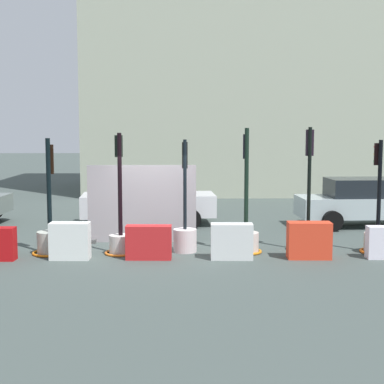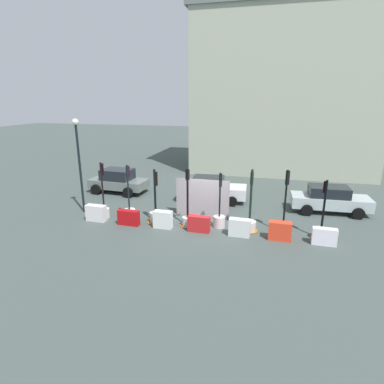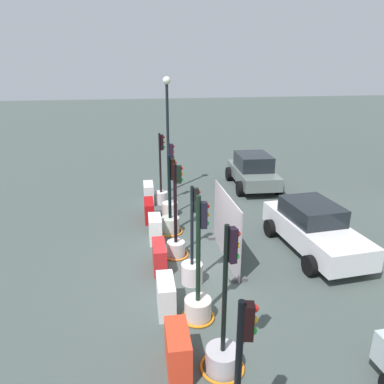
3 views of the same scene
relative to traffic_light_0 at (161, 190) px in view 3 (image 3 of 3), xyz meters
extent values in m
plane|color=#404B48|center=(5.65, 0.33, -0.63)|extent=(120.00, 120.00, 0.00)
cylinder|color=silver|center=(0.00, -0.01, -0.36)|extent=(0.58, 0.58, 0.54)
cylinder|color=black|center=(0.00, -0.01, 1.22)|extent=(0.09, 0.09, 2.63)
cube|color=black|center=(-0.01, 0.10, 2.13)|extent=(0.18, 0.14, 0.66)
sphere|color=red|center=(-0.01, 0.17, 2.35)|extent=(0.11, 0.11, 0.11)
sphere|color=orange|center=(-0.01, 0.17, 2.13)|extent=(0.11, 0.11, 0.11)
sphere|color=green|center=(-0.01, 0.17, 1.92)|extent=(0.11, 0.11, 0.11)
cylinder|color=silver|center=(1.44, 0.21, -0.36)|extent=(0.63, 0.63, 0.54)
cylinder|color=black|center=(1.44, 0.21, 1.17)|extent=(0.08, 0.08, 2.52)
cube|color=black|center=(1.41, 0.32, 2.02)|extent=(0.17, 0.17, 0.66)
sphere|color=red|center=(1.39, 0.41, 2.24)|extent=(0.09, 0.09, 0.09)
sphere|color=orange|center=(1.39, 0.41, 2.02)|extent=(0.09, 0.09, 0.09)
sphere|color=green|center=(1.39, 0.41, 1.80)|extent=(0.09, 0.09, 0.09)
cylinder|color=#B0B4A7|center=(3.06, 0.03, -0.34)|extent=(0.67, 0.67, 0.58)
cylinder|color=black|center=(3.06, 0.03, 1.13)|extent=(0.12, 0.12, 2.37)
cube|color=black|center=(3.08, 0.16, 1.78)|extent=(0.19, 0.16, 0.74)
sphere|color=red|center=(3.09, 0.24, 2.02)|extent=(0.11, 0.11, 0.11)
sphere|color=orange|center=(3.09, 0.24, 1.78)|extent=(0.11, 0.11, 0.11)
sphere|color=green|center=(3.09, 0.24, 1.53)|extent=(0.11, 0.11, 0.11)
torus|color=orange|center=(3.06, 0.03, -0.60)|extent=(0.93, 0.93, 0.06)
cylinder|color=beige|center=(4.85, 0.00, -0.39)|extent=(0.58, 0.58, 0.49)
cylinder|color=black|center=(4.85, 0.00, 1.15)|extent=(0.11, 0.11, 2.59)
cube|color=black|center=(4.82, 0.12, 2.11)|extent=(0.19, 0.19, 0.55)
sphere|color=red|center=(4.80, 0.21, 2.29)|extent=(0.10, 0.10, 0.10)
sphere|color=orange|center=(4.80, 0.21, 2.11)|extent=(0.10, 0.10, 0.10)
sphere|color=green|center=(4.80, 0.21, 1.92)|extent=(0.10, 0.10, 0.10)
torus|color=orange|center=(4.85, 0.00, -0.60)|extent=(0.82, 0.82, 0.06)
cylinder|color=silver|center=(6.50, 0.23, -0.34)|extent=(0.60, 0.60, 0.59)
cylinder|color=black|center=(6.50, 0.23, 1.12)|extent=(0.09, 0.09, 2.31)
cube|color=black|center=(6.50, 0.34, 1.87)|extent=(0.14, 0.13, 0.67)
sphere|color=red|center=(6.49, 0.42, 2.09)|extent=(0.09, 0.09, 0.09)
sphere|color=orange|center=(6.49, 0.42, 1.87)|extent=(0.09, 0.09, 0.09)
sphere|color=green|center=(6.49, 0.42, 1.64)|extent=(0.09, 0.09, 0.09)
cylinder|color=beige|center=(8.06, 0.10, -0.37)|extent=(0.66, 0.66, 0.53)
cylinder|color=black|center=(8.06, 0.10, 1.23)|extent=(0.11, 0.11, 2.67)
cube|color=black|center=(8.06, 0.22, 2.10)|extent=(0.15, 0.15, 0.62)
sphere|color=red|center=(8.05, 0.31, 2.30)|extent=(0.09, 0.09, 0.09)
sphere|color=orange|center=(8.05, 0.31, 2.10)|extent=(0.09, 0.09, 0.09)
sphere|color=green|center=(8.05, 0.31, 1.89)|extent=(0.09, 0.09, 0.09)
torus|color=orange|center=(8.06, 0.10, -0.60)|extent=(0.83, 0.83, 0.07)
cylinder|color=#ADA9B2|center=(9.71, 0.29, -0.40)|extent=(0.70, 0.70, 0.47)
cylinder|color=black|center=(9.71, 0.29, 1.21)|extent=(0.10, 0.10, 2.75)
cube|color=black|center=(9.73, 0.40, 2.19)|extent=(0.19, 0.16, 0.68)
sphere|color=red|center=(9.74, 0.48, 2.41)|extent=(0.11, 0.11, 0.11)
sphere|color=orange|center=(9.74, 0.48, 2.19)|extent=(0.11, 0.11, 0.11)
sphere|color=green|center=(9.74, 0.48, 1.96)|extent=(0.11, 0.11, 0.11)
torus|color=orange|center=(9.71, 0.29, -0.60)|extent=(0.92, 0.92, 0.06)
cylinder|color=black|center=(11.45, 0.03, 1.07)|extent=(0.10, 0.10, 2.38)
cube|color=black|center=(11.42, 0.15, 1.90)|extent=(0.21, 0.18, 0.56)
sphere|color=red|center=(11.40, 0.23, 2.09)|extent=(0.11, 0.11, 0.11)
sphere|color=orange|center=(11.40, 0.23, 1.90)|extent=(0.11, 0.11, 0.11)
sphere|color=green|center=(11.40, 0.23, 1.71)|extent=(0.11, 0.11, 0.11)
cube|color=silver|center=(-0.19, -0.55, -0.19)|extent=(1.12, 0.46, 0.89)
cube|color=#B10F12|center=(1.79, -0.66, -0.23)|extent=(1.17, 0.40, 0.81)
cube|color=silver|center=(3.68, -0.58, -0.18)|extent=(0.97, 0.46, 0.91)
cube|color=red|center=(5.61, -0.61, -0.22)|extent=(1.12, 0.41, 0.83)
cube|color=silver|center=(7.64, -0.63, -0.19)|extent=(1.03, 0.45, 0.88)
cube|color=red|center=(9.54, -0.60, -0.18)|extent=(1.07, 0.49, 0.91)
cube|color=silver|center=(5.30, 4.56, 0.03)|extent=(4.47, 1.98, 0.71)
cube|color=black|center=(5.03, 4.54, 0.67)|extent=(2.06, 1.62, 0.57)
cylinder|color=black|center=(6.60, 5.55, -0.32)|extent=(0.64, 0.32, 0.62)
cylinder|color=black|center=(6.71, 3.74, -0.32)|extent=(0.64, 0.32, 0.62)
cylinder|color=black|center=(3.90, 5.37, -0.32)|extent=(0.64, 0.32, 0.62)
cylinder|color=black|center=(4.01, 3.57, -0.32)|extent=(0.64, 0.32, 0.62)
cube|color=slate|center=(-1.53, 4.80, 0.03)|extent=(4.14, 2.03, 0.60)
cube|color=black|center=(-1.58, 4.80, 0.69)|extent=(2.16, 1.69, 0.73)
cylinder|color=black|center=(-0.22, 5.66, -0.27)|extent=(0.73, 0.32, 0.72)
cylinder|color=black|center=(-0.34, 3.78, -0.27)|extent=(0.73, 0.32, 0.72)
cylinder|color=black|center=(-2.72, 5.82, -0.27)|extent=(0.73, 0.32, 0.72)
cylinder|color=black|center=(-2.84, 3.93, -0.27)|extent=(0.73, 0.32, 0.72)
cylinder|color=black|center=(-1.64, 0.53, 1.91)|extent=(0.13, 0.13, 5.09)
sphere|color=silver|center=(-1.64, 0.53, 4.60)|extent=(0.36, 0.36, 0.36)
cube|color=#9D949A|center=(5.30, 1.54, 0.45)|extent=(3.04, 0.04, 2.17)
cube|color=#4C4C4C|center=(3.93, 1.54, -0.58)|extent=(0.16, 0.50, 0.10)
cube|color=#4C4C4C|center=(6.66, 1.54, -0.58)|extent=(0.16, 0.50, 0.10)
camera|label=1|loc=(6.43, -14.60, 2.56)|focal=54.37mm
camera|label=2|loc=(8.94, -15.05, 5.84)|focal=29.67mm
camera|label=3|loc=(15.41, -1.36, 5.26)|focal=34.26mm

